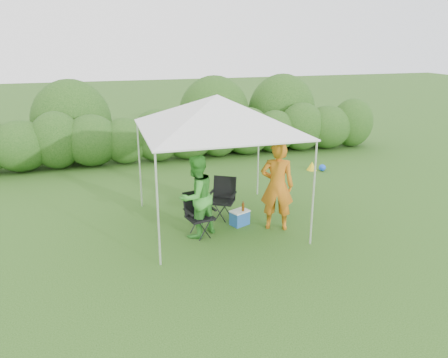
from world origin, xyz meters
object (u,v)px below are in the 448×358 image
object	(u,v)px
chair_left	(198,211)
man	(277,186)
chair_right	(223,195)
canopy	(217,113)
woman	(196,196)
cooler	(240,218)

from	to	relation	value
chair_left	man	xyz separation A→B (m)	(1.67, -0.17, 0.44)
chair_right	chair_left	distance (m)	1.07
canopy	man	bearing A→B (deg)	-28.08
man	chair_left	bearing A→B (deg)	17.16
woman	chair_left	bearing A→B (deg)	-166.93
chair_right	cooler	xyz separation A→B (m)	(0.22, -0.53, -0.36)
canopy	cooler	bearing A→B (deg)	-26.29
chair_left	man	world-z (taller)	man
canopy	woman	distance (m)	1.77
woman	chair_right	bearing A→B (deg)	-166.50
woman	cooler	world-z (taller)	woman
cooler	chair_left	bearing A→B (deg)	168.81
chair_right	man	size ratio (longest dim) A/B	0.48
chair_right	woman	distance (m)	1.17
chair_left	woman	distance (m)	0.34
canopy	woman	world-z (taller)	canopy
chair_right	woman	bearing A→B (deg)	-105.30
chair_right	woman	world-z (taller)	woman
canopy	chair_right	bearing A→B (deg)	55.36
chair_right	man	world-z (taller)	man
man	cooler	size ratio (longest dim) A/B	4.03
chair_right	woman	xyz separation A→B (m)	(-0.80, -0.79, 0.33)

